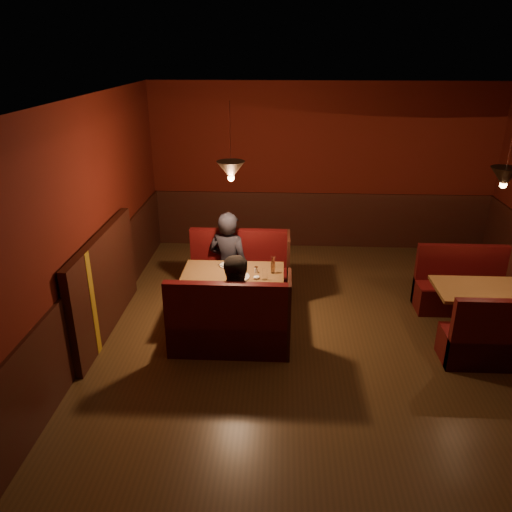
# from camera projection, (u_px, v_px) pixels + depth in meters

# --- Properties ---
(room) EXTENTS (6.02, 7.02, 2.92)m
(room) POSITION_uv_depth(u_px,v_px,m) (318.00, 270.00, 5.70)
(room) COLOR brown
(room) RESTS_ON ground
(main_table) EXTENTS (1.31, 0.80, 0.92)m
(main_table) POSITION_uv_depth(u_px,v_px,m) (234.00, 284.00, 6.52)
(main_table) COLOR brown
(main_table) RESTS_ON ground
(main_bench_far) EXTENTS (1.45, 0.52, 0.99)m
(main_bench_far) POSITION_uv_depth(u_px,v_px,m) (240.00, 276.00, 7.29)
(main_bench_far) COLOR #460B0C
(main_bench_far) RESTS_ON ground
(main_bench_near) EXTENTS (1.45, 0.52, 0.99)m
(main_bench_near) POSITION_uv_depth(u_px,v_px,m) (230.00, 329.00, 5.92)
(main_bench_near) COLOR #460B0C
(main_bench_near) RESTS_ON ground
(second_table) EXTENTS (1.14, 0.73, 0.65)m
(second_table) POSITION_uv_depth(u_px,v_px,m) (480.00, 300.00, 6.24)
(second_table) COLOR brown
(second_table) RESTS_ON ground
(second_bench_far) EXTENTS (1.26, 0.47, 0.90)m
(second_bench_far) POSITION_uv_depth(u_px,v_px,m) (462.00, 290.00, 6.94)
(second_bench_far) COLOR #460B0C
(second_bench_far) RESTS_ON ground
(second_bench_near) EXTENTS (1.26, 0.47, 0.90)m
(second_bench_near) POSITION_uv_depth(u_px,v_px,m) (502.00, 343.00, 5.68)
(second_bench_near) COLOR #460B0C
(second_bench_near) RESTS_ON ground
(diner_a) EXTENTS (0.69, 0.56, 1.66)m
(diner_a) POSITION_uv_depth(u_px,v_px,m) (228.00, 244.00, 7.05)
(diner_a) COLOR black
(diner_a) RESTS_ON ground
(diner_b) EXTENTS (0.89, 0.79, 1.54)m
(diner_b) POSITION_uv_depth(u_px,v_px,m) (239.00, 290.00, 5.87)
(diner_b) COLOR black
(diner_b) RESTS_ON ground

